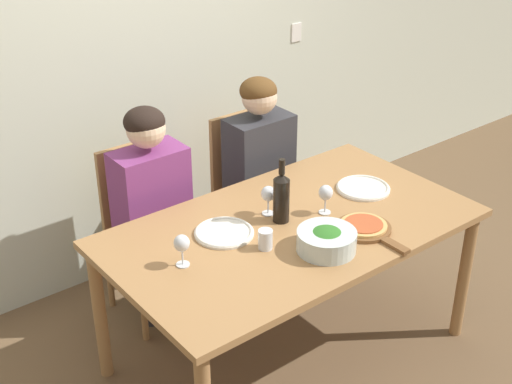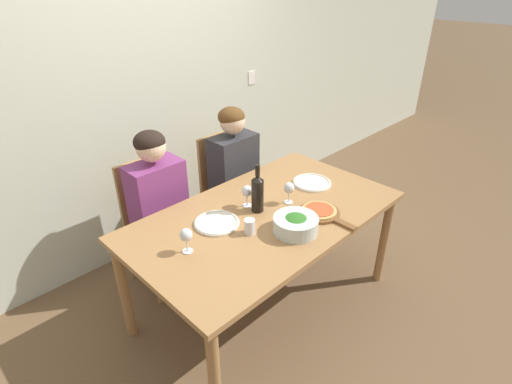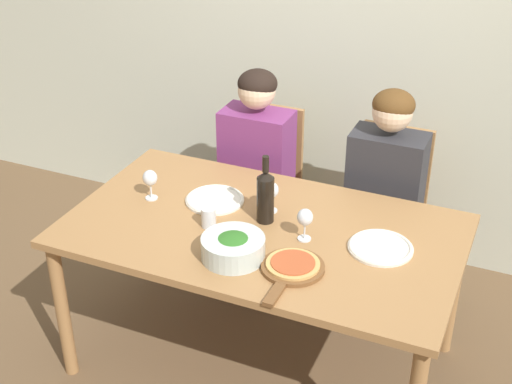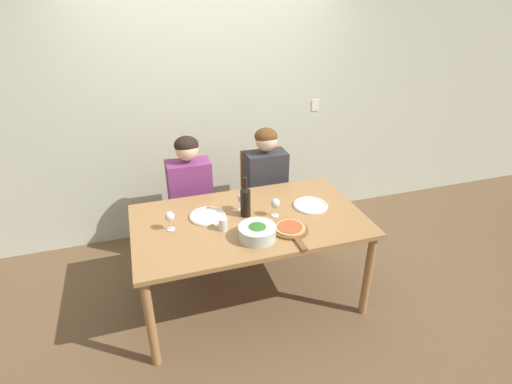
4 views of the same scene
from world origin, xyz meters
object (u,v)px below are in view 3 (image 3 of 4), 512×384
object	(u,v)px
chair_right	(386,210)
dinner_plate_left	(215,199)
chair_left	(263,184)
wine_glass_left	(150,179)
water_tumbler	(209,217)
person_woman	(255,157)
broccoli_bowl	(233,247)
person_man	(385,182)
pizza_on_board	(292,267)
dinner_plate_right	(381,247)
wine_glass_right	(305,219)
wine_bottle	(265,195)
wine_glass_centre	(271,191)

from	to	relation	value
chair_right	dinner_plate_left	world-z (taller)	chair_right
chair_right	chair_left	bearing A→B (deg)	180.00
wine_glass_left	water_tumbler	size ratio (longest dim) A/B	1.63
person_woman	broccoli_bowl	xyz separation A→B (m)	(0.32, -0.97, 0.08)
person_man	pizza_on_board	size ratio (longest dim) A/B	3.06
broccoli_bowl	dinner_plate_left	size ratio (longest dim) A/B	0.96
dinner_plate_right	pizza_on_board	distance (m)	0.42
wine_glass_right	person_woman	bearing A→B (deg)	127.09
dinner_plate_left	pizza_on_board	xyz separation A→B (m)	(0.54, -0.38, 0.01)
wine_bottle	water_tumbler	distance (m)	0.27
wine_glass_centre	broccoli_bowl	bearing A→B (deg)	-90.06
water_tumbler	person_man	bearing A→B (deg)	52.56
dinner_plate_left	pizza_on_board	distance (m)	0.66
person_woman	dinner_plate_left	bearing A→B (deg)	-86.01
broccoli_bowl	dinner_plate_right	size ratio (longest dim) A/B	0.96
chair_left	wine_glass_right	xyz separation A→B (m)	(0.55, -0.84, 0.37)
dinner_plate_left	wine_glass_left	size ratio (longest dim) A/B	1.85
chair_right	person_woman	world-z (taller)	person_woman
chair_left	wine_bottle	size ratio (longest dim) A/B	2.95
pizza_on_board	wine_glass_right	size ratio (longest dim) A/B	2.67
wine_bottle	pizza_on_board	xyz separation A→B (m)	(0.25, -0.31, -0.12)
wine_glass_left	pizza_on_board	bearing A→B (deg)	-18.88
wine_glass_left	wine_glass_centre	world-z (taller)	same
chair_right	dinner_plate_right	bearing A→B (deg)	-79.20
chair_right	wine_glass_centre	bearing A→B (deg)	-120.82
wine_glass_right	wine_glass_centre	bearing A→B (deg)	143.82
dinner_plate_left	wine_glass_centre	xyz separation A→B (m)	(0.28, 0.02, 0.10)
chair_right	wine_bottle	bearing A→B (deg)	-117.33
chair_left	wine_bottle	distance (m)	0.92
chair_right	dinner_plate_left	size ratio (longest dim) A/B	3.43
pizza_on_board	water_tumbler	size ratio (longest dim) A/B	4.34
chair_left	broccoli_bowl	distance (m)	1.18
pizza_on_board	person_woman	bearing A→B (deg)	121.10
chair_left	wine_glass_centre	bearing A→B (deg)	-64.45
water_tumbler	wine_bottle	bearing A→B (deg)	34.31
person_man	water_tumbler	xyz separation A→B (m)	(-0.61, -0.79, 0.08)
broccoli_bowl	wine_glass_left	size ratio (longest dim) A/B	1.78
wine_glass_centre	water_tumbler	distance (m)	0.32
person_woman	chair_left	bearing A→B (deg)	90.00
chair_right	wine_bottle	xyz separation A→B (m)	(-0.39, -0.76, 0.40)
dinner_plate_right	wine_glass_centre	world-z (taller)	wine_glass_centre
person_man	wine_glass_centre	distance (m)	0.70
wine_bottle	wine_glass_centre	xyz separation A→B (m)	(-0.01, 0.09, -0.03)
chair_left	wine_glass_centre	xyz separation A→B (m)	(0.32, -0.67, 0.37)
pizza_on_board	wine_glass_centre	distance (m)	0.49
wine_bottle	dinner_plate_left	distance (m)	0.32
chair_left	person_woman	xyz separation A→B (m)	(-0.00, -0.11, 0.23)
person_woman	wine_bottle	distance (m)	0.74
person_woman	broccoli_bowl	distance (m)	1.03
water_tumbler	pizza_on_board	bearing A→B (deg)	-20.00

